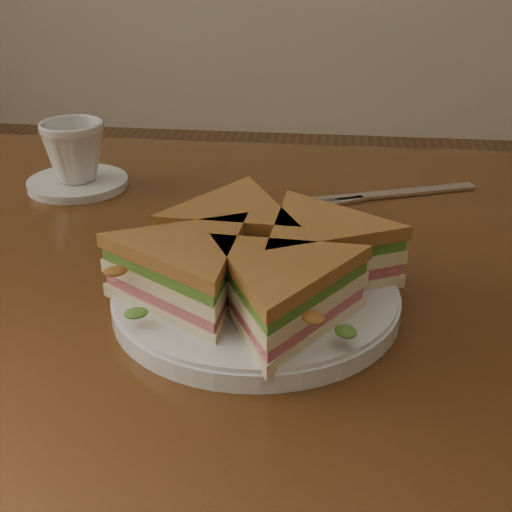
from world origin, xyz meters
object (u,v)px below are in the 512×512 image
(sandwich_wedges, at_px, (256,261))
(spoon, at_px, (259,217))
(coffee_cup, at_px, (74,151))
(plate, at_px, (256,299))
(knife, at_px, (387,195))
(table, at_px, (281,354))
(saucer, at_px, (78,183))

(sandwich_wedges, relative_size, spoon, 1.91)
(spoon, xyz_separation_m, coffee_cup, (-0.24, 0.08, 0.04))
(plate, distance_m, knife, 0.31)
(table, bearing_deg, coffee_cup, 144.74)
(sandwich_wedges, xyz_separation_m, knife, (0.13, 0.28, -0.04))
(saucer, bearing_deg, plate, -46.57)
(table, distance_m, plate, 0.13)
(spoon, distance_m, knife, 0.17)
(plate, height_order, saucer, plate)
(plate, bearing_deg, spoon, 95.51)
(plate, xyz_separation_m, saucer, (-0.26, 0.27, -0.00))
(spoon, bearing_deg, plate, -117.06)
(sandwich_wedges, distance_m, coffee_cup, 0.37)
(plate, distance_m, coffee_cup, 0.37)
(coffee_cup, bearing_deg, table, -15.35)
(plate, height_order, coffee_cup, coffee_cup)
(sandwich_wedges, bearing_deg, plate, 63.43)
(sandwich_wedges, bearing_deg, coffee_cup, 133.43)
(table, height_order, plate, plate)
(spoon, relative_size, knife, 0.79)
(spoon, height_order, coffee_cup, coffee_cup)
(sandwich_wedges, relative_size, knife, 1.50)
(knife, bearing_deg, spoon, -169.31)
(sandwich_wedges, bearing_deg, spoon, 95.51)
(table, bearing_deg, sandwich_wedges, -102.52)
(plate, xyz_separation_m, sandwich_wedges, (-0.00, -0.00, 0.04))
(knife, relative_size, saucer, 1.66)
(saucer, distance_m, coffee_cup, 0.04)
(sandwich_wedges, bearing_deg, saucer, 133.43)
(sandwich_wedges, relative_size, coffee_cup, 3.96)
(knife, distance_m, coffee_cup, 0.38)
(plate, distance_m, sandwich_wedges, 0.04)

